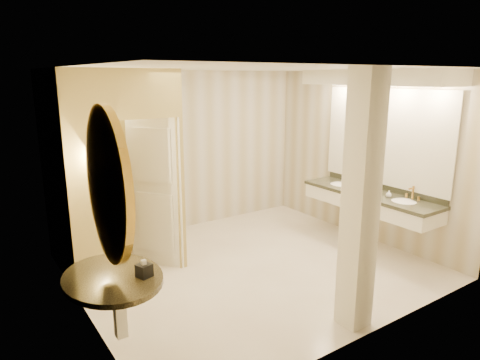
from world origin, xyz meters
The scene contains 16 objects.
floor centered at (0.00, 0.00, 0.00)m, with size 4.50×4.50×0.00m, color white.
ceiling centered at (0.00, 0.00, 2.70)m, with size 4.50×4.50×0.00m, color white.
wall_back centered at (0.00, 2.00, 1.35)m, with size 4.50×0.02×2.70m, color beige.
wall_front centered at (0.00, -2.00, 1.35)m, with size 4.50×0.02×2.70m, color beige.
wall_left centered at (-2.25, 0.00, 1.35)m, with size 0.02×4.00×2.70m, color beige.
wall_right centered at (2.25, 0.00, 1.35)m, with size 0.02×4.00×2.70m, color beige.
toilet_closet centered at (-1.13, 0.96, 1.39)m, with size 1.50×1.55×2.70m.
wall_sconce centered at (-1.93, 0.43, 1.73)m, with size 0.14×0.14×0.42m.
vanity centered at (1.98, -0.40, 1.63)m, with size 0.75×2.40×2.09m.
console_shelf centered at (-2.21, -0.97, 1.35)m, with size 1.07×1.07×1.98m.
pillar centered at (0.09, -1.76, 1.35)m, with size 0.28×0.28×2.70m, color white.
tissue_box centered at (-2.00, -1.14, 0.93)m, with size 0.12×0.12×0.12m, color black.
toilet centered at (-1.10, 1.75, 0.36)m, with size 0.41×0.71×0.73m, color white.
soap_bottle_a centered at (1.86, -0.52, 0.94)m, with size 0.06×0.06×0.14m, color beige.
soap_bottle_b centered at (1.94, -0.74, 0.93)m, with size 0.08×0.08×0.10m, color silver.
soap_bottle_c centered at (1.84, -0.49, 0.99)m, with size 0.09×0.09×0.23m, color #C6B28C.
Camera 1 is at (-3.26, -4.50, 2.61)m, focal length 32.00 mm.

